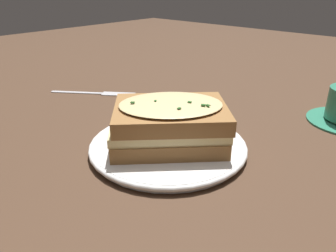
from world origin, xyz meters
name	(u,v)px	position (x,y,z in m)	size (l,w,h in m)	color
ground_plane	(164,145)	(0.00, 0.00, 0.00)	(2.40, 2.40, 0.00)	#473021
dinner_plate	(168,146)	(0.02, -0.01, 0.01)	(0.22, 0.22, 0.01)	white
sandwich	(169,123)	(0.02, -0.01, 0.04)	(0.19, 0.19, 0.06)	olive
fork	(103,93)	(-0.26, 0.08, 0.00)	(0.16, 0.12, 0.00)	silver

